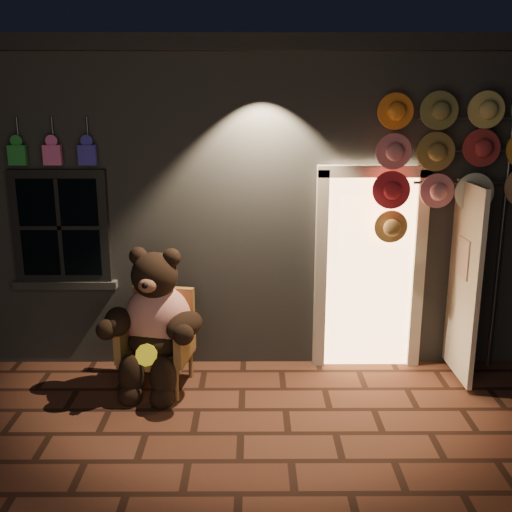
{
  "coord_description": "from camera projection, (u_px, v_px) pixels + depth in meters",
  "views": [
    {
      "loc": [
        0.11,
        -4.69,
        2.82
      ],
      "look_at": [
        0.14,
        1.0,
        1.35
      ],
      "focal_mm": 42.0,
      "sensor_mm": 36.0,
      "label": 1
    }
  ],
  "objects": [
    {
      "name": "shop_building",
      "position": [
        246.0,
        179.0,
        8.67
      ],
      "size": [
        7.3,
        5.95,
        3.51
      ],
      "color": "slate",
      "rests_on": "ground"
    },
    {
      "name": "ground",
      "position": [
        241.0,
        433.0,
        5.24
      ],
      "size": [
        60.0,
        60.0,
        0.0
      ],
      "primitive_type": "plane",
      "color": "brown",
      "rests_on": "ground"
    },
    {
      "name": "hat_rack",
      "position": [
        455.0,
        159.0,
        5.92
      ],
      "size": [
        1.7,
        0.22,
        2.9
      ],
      "color": "#59595E",
      "rests_on": "ground"
    },
    {
      "name": "teddy_bear",
      "position": [
        155.0,
        323.0,
        5.9
      ],
      "size": [
        1.06,
        0.9,
        1.48
      ],
      "rotation": [
        0.0,
        0.0,
        -0.17
      ],
      "color": "red",
      "rests_on": "ground"
    },
    {
      "name": "wicker_armchair",
      "position": [
        159.0,
        338.0,
        6.07
      ],
      "size": [
        0.76,
        0.71,
        0.98
      ],
      "rotation": [
        0.0,
        0.0,
        -0.17
      ],
      "color": "#9D6F3D",
      "rests_on": "ground"
    }
  ]
}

